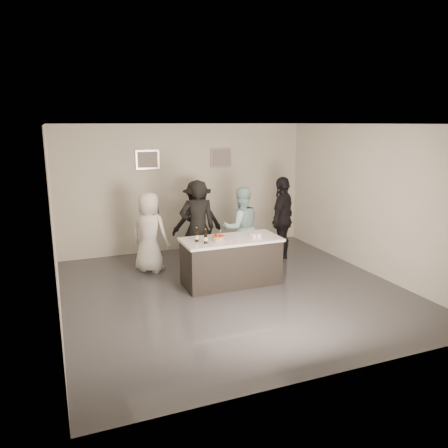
# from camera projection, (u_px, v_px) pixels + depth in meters

# --- Properties ---
(floor) EXTENTS (6.00, 6.00, 0.00)m
(floor) POSITION_uv_depth(u_px,v_px,m) (234.00, 290.00, 8.07)
(floor) COLOR #3D3D42
(floor) RESTS_ON ground
(ceiling) EXTENTS (6.00, 6.00, 0.00)m
(ceiling) POSITION_uv_depth(u_px,v_px,m) (235.00, 124.00, 7.38)
(ceiling) COLOR white
(wall_back) EXTENTS (6.00, 0.04, 3.00)m
(wall_back) POSITION_uv_depth(u_px,v_px,m) (186.00, 188.00, 10.44)
(wall_back) COLOR beige
(wall_back) RESTS_ON ground
(wall_front) EXTENTS (6.00, 0.04, 3.00)m
(wall_front) POSITION_uv_depth(u_px,v_px,m) (336.00, 259.00, 5.01)
(wall_front) COLOR beige
(wall_front) RESTS_ON ground
(wall_left) EXTENTS (0.04, 6.00, 3.00)m
(wall_left) POSITION_uv_depth(u_px,v_px,m) (53.00, 225.00, 6.65)
(wall_left) COLOR beige
(wall_left) RESTS_ON ground
(wall_right) EXTENTS (0.04, 6.00, 3.00)m
(wall_right) POSITION_uv_depth(u_px,v_px,m) (371.00, 200.00, 8.80)
(wall_right) COLOR beige
(wall_right) RESTS_ON ground
(picture_left) EXTENTS (0.54, 0.04, 0.44)m
(picture_left) POSITION_uv_depth(u_px,v_px,m) (147.00, 160.00, 9.93)
(picture_left) COLOR #B2B2B7
(picture_left) RESTS_ON wall_back
(picture_right) EXTENTS (0.54, 0.04, 0.44)m
(picture_right) POSITION_uv_depth(u_px,v_px,m) (221.00, 157.00, 10.58)
(picture_right) COLOR #B2B2B7
(picture_right) RESTS_ON wall_back
(bar_counter) EXTENTS (1.86, 0.86, 0.90)m
(bar_counter) POSITION_uv_depth(u_px,v_px,m) (231.00, 261.00, 8.30)
(bar_counter) COLOR white
(bar_counter) RESTS_ON ground
(cake) EXTENTS (0.23, 0.23, 0.08)m
(cake) POSITION_uv_depth(u_px,v_px,m) (218.00, 239.00, 8.03)
(cake) COLOR orange
(cake) RESTS_ON bar_counter
(beer_bottle_a) EXTENTS (0.07, 0.07, 0.26)m
(beer_bottle_a) POSITION_uv_depth(u_px,v_px,m) (197.00, 235.00, 7.94)
(beer_bottle_a) COLOR black
(beer_bottle_a) RESTS_ON bar_counter
(beer_bottle_b) EXTENTS (0.07, 0.07, 0.26)m
(beer_bottle_b) POSITION_uv_depth(u_px,v_px,m) (206.00, 236.00, 7.83)
(beer_bottle_b) COLOR black
(beer_bottle_b) RESTS_ON bar_counter
(tumbler_cluster) EXTENTS (0.19, 0.19, 0.08)m
(tumbler_cluster) POSITION_uv_depth(u_px,v_px,m) (255.00, 235.00, 8.27)
(tumbler_cluster) COLOR orange
(tumbler_cluster) RESTS_ON bar_counter
(candles) EXTENTS (0.24, 0.08, 0.01)m
(candles) POSITION_uv_depth(u_px,v_px,m) (225.00, 243.00, 7.89)
(candles) COLOR pink
(candles) RESTS_ON bar_counter
(person_main_black) EXTENTS (0.78, 0.58, 1.94)m
(person_main_black) POSITION_uv_depth(u_px,v_px,m) (197.00, 228.00, 8.69)
(person_main_black) COLOR black
(person_main_black) RESTS_ON ground
(person_main_blue) EXTENTS (0.87, 0.70, 1.73)m
(person_main_blue) POSITION_uv_depth(u_px,v_px,m) (241.00, 228.00, 9.19)
(person_main_blue) COLOR #96C2C5
(person_main_blue) RESTS_ON ground
(person_guest_left) EXTENTS (0.95, 0.94, 1.66)m
(person_guest_left) POSITION_uv_depth(u_px,v_px,m) (149.00, 232.00, 8.93)
(person_guest_left) COLOR silver
(person_guest_left) RESTS_ON ground
(person_guest_right) EXTENTS (1.12, 1.08, 1.88)m
(person_guest_right) POSITION_uv_depth(u_px,v_px,m) (282.00, 219.00, 9.68)
(person_guest_right) COLOR black
(person_guest_right) RESTS_ON ground
(person_guest_back) EXTENTS (1.15, 0.68, 1.77)m
(person_guest_back) POSITION_uv_depth(u_px,v_px,m) (197.00, 220.00, 9.82)
(person_guest_back) COLOR black
(person_guest_back) RESTS_ON ground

